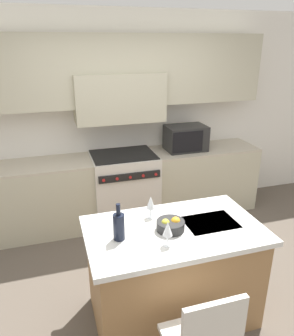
{
  "coord_description": "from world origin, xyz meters",
  "views": [
    {
      "loc": [
        -0.89,
        -2.29,
        2.3
      ],
      "look_at": [
        0.0,
        0.59,
        1.14
      ],
      "focal_mm": 35.0,
      "sensor_mm": 36.0,
      "label": 1
    }
  ],
  "objects_px": {
    "microwave": "(186,138)",
    "wine_glass_near": "(168,229)",
    "range_stove": "(124,187)",
    "wine_bottle": "(119,226)",
    "wine_glass_far": "(151,203)",
    "fruit_bowl": "(171,225)"
  },
  "relations": [
    {
      "from": "fruit_bowl",
      "to": "wine_bottle",
      "type": "bearing_deg",
      "value": -179.26
    },
    {
      "from": "wine_glass_near",
      "to": "microwave",
      "type": "bearing_deg",
      "value": 63.28
    },
    {
      "from": "microwave",
      "to": "wine_bottle",
      "type": "distance_m",
      "value": 2.26
    },
    {
      "from": "microwave",
      "to": "wine_glass_near",
      "type": "relative_size",
      "value": 2.67
    },
    {
      "from": "microwave",
      "to": "range_stove",
      "type": "bearing_deg",
      "value": -178.78
    },
    {
      "from": "microwave",
      "to": "wine_bottle",
      "type": "bearing_deg",
      "value": -126.26
    },
    {
      "from": "wine_bottle",
      "to": "range_stove",
      "type": "bearing_deg",
      "value": 75.78
    },
    {
      "from": "range_stove",
      "to": "wine_glass_far",
      "type": "bearing_deg",
      "value": -94.6
    },
    {
      "from": "wine_bottle",
      "to": "fruit_bowl",
      "type": "relative_size",
      "value": 1.32
    },
    {
      "from": "fruit_bowl",
      "to": "wine_glass_near",
      "type": "bearing_deg",
      "value": -117.4
    },
    {
      "from": "microwave",
      "to": "wine_glass_far",
      "type": "distance_m",
      "value": 1.87
    },
    {
      "from": "range_stove",
      "to": "wine_glass_near",
      "type": "xyz_separation_m",
      "value": [
        -0.13,
        -1.99,
        0.55
      ]
    },
    {
      "from": "range_stove",
      "to": "wine_glass_far",
      "type": "distance_m",
      "value": 1.65
    },
    {
      "from": "wine_glass_far",
      "to": "fruit_bowl",
      "type": "bearing_deg",
      "value": -68.64
    },
    {
      "from": "range_stove",
      "to": "fruit_bowl",
      "type": "xyz_separation_m",
      "value": [
        -0.03,
        -1.79,
        0.46
      ]
    },
    {
      "from": "range_stove",
      "to": "fruit_bowl",
      "type": "bearing_deg",
      "value": -91.03
    },
    {
      "from": "wine_glass_far",
      "to": "fruit_bowl",
      "type": "distance_m",
      "value": 0.27
    },
    {
      "from": "range_stove",
      "to": "wine_bottle",
      "type": "height_order",
      "value": "wine_bottle"
    },
    {
      "from": "wine_bottle",
      "to": "wine_glass_far",
      "type": "xyz_separation_m",
      "value": [
        0.33,
        0.24,
        0.02
      ]
    },
    {
      "from": "microwave",
      "to": "wine_glass_far",
      "type": "relative_size",
      "value": 2.67
    },
    {
      "from": "wine_glass_near",
      "to": "wine_glass_far",
      "type": "height_order",
      "value": "same"
    },
    {
      "from": "wine_glass_far",
      "to": "fruit_bowl",
      "type": "xyz_separation_m",
      "value": [
        0.09,
        -0.24,
        -0.09
      ]
    }
  ]
}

